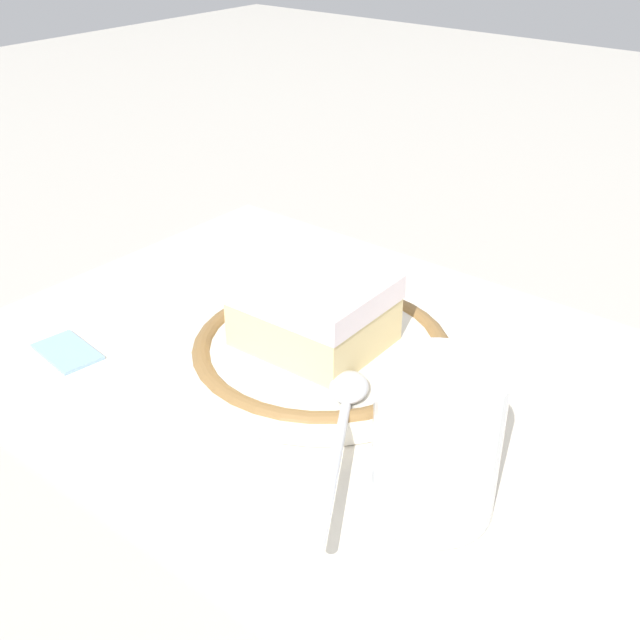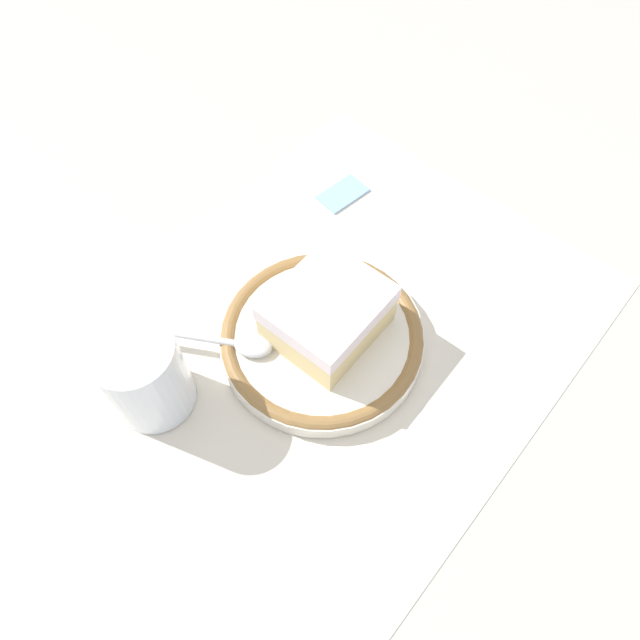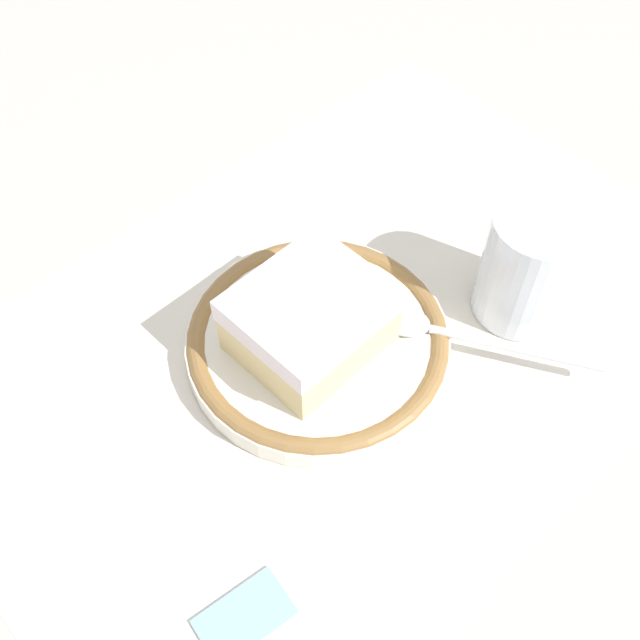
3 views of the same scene
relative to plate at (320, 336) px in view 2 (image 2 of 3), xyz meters
name	(u,v)px [view 2 (image 2 of 3)]	position (x,y,z in m)	size (l,w,h in m)	color
ground_plane	(303,362)	(0.02, 0.00, -0.01)	(2.40, 2.40, 0.00)	#B7B2A8
placemat	(303,362)	(0.02, 0.00, -0.01)	(0.53, 0.36, 0.00)	beige
plate	(320,336)	(0.00, 0.00, 0.00)	(0.17, 0.17, 0.02)	silver
cake_slice	(330,315)	(-0.01, 0.00, 0.03)	(0.09, 0.08, 0.05)	beige
spoon	(225,341)	(0.06, -0.05, 0.01)	(0.09, 0.13, 0.01)	silver
cup	(146,378)	(0.13, -0.07, 0.03)	(0.06, 0.06, 0.08)	silver
sugar_packet	(343,192)	(-0.15, -0.10, -0.01)	(0.05, 0.03, 0.01)	#8CB2E0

